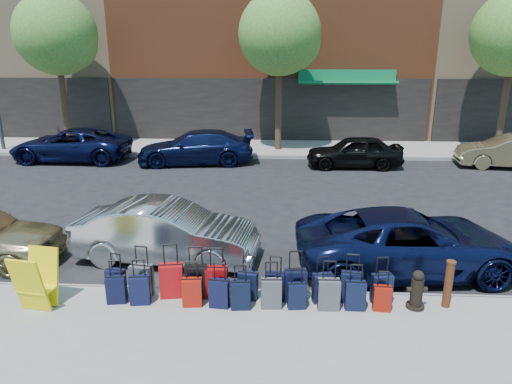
# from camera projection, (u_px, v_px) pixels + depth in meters

# --- Properties ---
(ground) EXTENTS (120.00, 120.00, 0.00)m
(ground) POSITION_uv_depth(u_px,v_px,m) (258.00, 219.00, 13.42)
(ground) COLOR black
(ground) RESTS_ON ground
(sidewalk_near) EXTENTS (60.00, 4.00, 0.15)m
(sidewalk_near) POSITION_uv_depth(u_px,v_px,m) (238.00, 357.00, 7.19)
(sidewalk_near) COLOR gray
(sidewalk_near) RESTS_ON ground
(sidewalk_far) EXTENTS (60.00, 4.00, 0.15)m
(sidewalk_far) POSITION_uv_depth(u_px,v_px,m) (268.00, 148.00, 22.95)
(sidewalk_far) COLOR gray
(sidewalk_far) RESTS_ON ground
(curb_near) EXTENTS (60.00, 0.08, 0.15)m
(curb_near) POSITION_uv_depth(u_px,v_px,m) (247.00, 293.00, 9.12)
(curb_near) COLOR gray
(curb_near) RESTS_ON ground
(curb_far) EXTENTS (60.00, 0.08, 0.15)m
(curb_far) POSITION_uv_depth(u_px,v_px,m) (267.00, 157.00, 21.02)
(curb_far) COLOR gray
(curb_far) RESTS_ON ground
(tree_left) EXTENTS (3.80, 3.80, 7.27)m
(tree_left) POSITION_uv_depth(u_px,v_px,m) (59.00, 36.00, 21.42)
(tree_left) COLOR black
(tree_left) RESTS_ON sidewalk_far
(tree_center) EXTENTS (3.80, 3.80, 7.27)m
(tree_center) POSITION_uv_depth(u_px,v_px,m) (283.00, 36.00, 20.87)
(tree_center) COLOR black
(tree_center) RESTS_ON sidewalk_far
(suitcase_front_0) EXTENTS (0.39, 0.26, 0.86)m
(suitcase_front_0) POSITION_uv_depth(u_px,v_px,m) (116.00, 282.00, 8.84)
(suitcase_front_0) COLOR black
(suitcase_front_0) RESTS_ON sidewalk_near
(suitcase_front_1) EXTENTS (0.45, 0.29, 1.01)m
(suitcase_front_1) POSITION_uv_depth(u_px,v_px,m) (142.00, 280.00, 8.82)
(suitcase_front_1) COLOR #414146
(suitcase_front_1) RESTS_ON sidewalk_near
(suitcase_front_2) EXTENTS (0.48, 0.31, 1.07)m
(suitcase_front_2) POSITION_uv_depth(u_px,v_px,m) (172.00, 281.00, 8.76)
(suitcase_front_2) COLOR #A10A0E
(suitcase_front_2) RESTS_ON sidewalk_near
(suitcase_front_3) EXTENTS (0.45, 0.28, 1.03)m
(suitcase_front_3) POSITION_uv_depth(u_px,v_px,m) (196.00, 282.00, 8.74)
(suitcase_front_3) COLOR black
(suitcase_front_3) RESTS_ON sidewalk_near
(suitcase_front_4) EXTENTS (0.42, 0.24, 1.00)m
(suitcase_front_4) POSITION_uv_depth(u_px,v_px,m) (217.00, 282.00, 8.74)
(suitcase_front_4) COLOR maroon
(suitcase_front_4) RESTS_ON sidewalk_near
(suitcase_front_5) EXTENTS (0.40, 0.27, 0.88)m
(suitcase_front_5) POSITION_uv_depth(u_px,v_px,m) (248.00, 285.00, 8.70)
(suitcase_front_5) COLOR black
(suitcase_front_5) RESTS_ON sidewalk_near
(suitcase_front_6) EXTENTS (0.38, 0.23, 0.88)m
(suitcase_front_6) POSITION_uv_depth(u_px,v_px,m) (275.00, 286.00, 8.67)
(suitcase_front_6) COLOR black
(suitcase_front_6) RESTS_ON sidewalk_near
(suitcase_front_7) EXTENTS (0.43, 0.26, 0.99)m
(suitcase_front_7) POSITION_uv_depth(u_px,v_px,m) (295.00, 285.00, 8.64)
(suitcase_front_7) COLOR black
(suitcase_front_7) RESTS_ON sidewalk_near
(suitcase_front_8) EXTENTS (0.41, 0.28, 0.90)m
(suitcase_front_8) POSITION_uv_depth(u_px,v_px,m) (323.00, 288.00, 8.59)
(suitcase_front_8) COLOR black
(suitcase_front_8) RESTS_ON sidewalk_near
(suitcase_front_9) EXTENTS (0.42, 0.27, 0.96)m
(suitcase_front_9) POSITION_uv_depth(u_px,v_px,m) (351.00, 287.00, 8.58)
(suitcase_front_9) COLOR black
(suitcase_front_9) RESTS_ON sidewalk_near
(suitcase_front_10) EXTENTS (0.40, 0.26, 0.91)m
(suitcase_front_10) POSITION_uv_depth(u_px,v_px,m) (382.00, 289.00, 8.56)
(suitcase_front_10) COLOR black
(suitcase_front_10) RESTS_ON sidewalk_near
(suitcase_back_0) EXTENTS (0.38, 0.25, 0.85)m
(suitcase_back_0) POSITION_uv_depth(u_px,v_px,m) (116.00, 290.00, 8.57)
(suitcase_back_0) COLOR black
(suitcase_back_0) RESTS_ON sidewalk_near
(suitcase_back_1) EXTENTS (0.39, 0.26, 0.88)m
(suitcase_back_1) POSITION_uv_depth(u_px,v_px,m) (140.00, 290.00, 8.53)
(suitcase_back_1) COLOR black
(suitcase_back_1) RESTS_ON sidewalk_near
(suitcase_back_3) EXTENTS (0.38, 0.24, 0.86)m
(suitcase_back_3) POSITION_uv_depth(u_px,v_px,m) (192.00, 292.00, 8.47)
(suitcase_back_3) COLOR #9F150A
(suitcase_back_3) RESTS_ON sidewalk_near
(suitcase_back_4) EXTENTS (0.38, 0.25, 0.86)m
(suitcase_back_4) POSITION_uv_depth(u_px,v_px,m) (219.00, 293.00, 8.43)
(suitcase_back_4) COLOR black
(suitcase_back_4) RESTS_ON sidewalk_near
(suitcase_back_5) EXTENTS (0.38, 0.24, 0.86)m
(suitcase_back_5) POSITION_uv_depth(u_px,v_px,m) (241.00, 295.00, 8.37)
(suitcase_back_5) COLOR black
(suitcase_back_5) RESTS_ON sidewalk_near
(suitcase_back_6) EXTENTS (0.39, 0.24, 0.89)m
(suitcase_back_6) POSITION_uv_depth(u_px,v_px,m) (271.00, 293.00, 8.40)
(suitcase_back_6) COLOR #424248
(suitcase_back_6) RESTS_ON sidewalk_near
(suitcase_back_7) EXTENTS (0.35, 0.23, 0.79)m
(suitcase_back_7) POSITION_uv_depth(u_px,v_px,m) (297.00, 296.00, 8.39)
(suitcase_back_7) COLOR black
(suitcase_back_7) RESTS_ON sidewalk_near
(suitcase_back_8) EXTENTS (0.40, 0.24, 0.94)m
(suitcase_back_8) POSITION_uv_depth(u_px,v_px,m) (329.00, 294.00, 8.34)
(suitcase_back_8) COLOR #434248
(suitcase_back_8) RESTS_ON sidewalk_near
(suitcase_back_9) EXTENTS (0.37, 0.22, 0.87)m
(suitcase_back_9) POSITION_uv_depth(u_px,v_px,m) (355.00, 295.00, 8.34)
(suitcase_back_9) COLOR black
(suitcase_back_9) RESTS_ON sidewalk_near
(suitcase_back_10) EXTENTS (0.33, 0.21, 0.76)m
(suitcase_back_10) POSITION_uv_depth(u_px,v_px,m) (382.00, 298.00, 8.32)
(suitcase_back_10) COLOR maroon
(suitcase_back_10) RESTS_ON sidewalk_near
(fire_hydrant) EXTENTS (0.38, 0.34, 0.75)m
(fire_hydrant) POSITION_uv_depth(u_px,v_px,m) (417.00, 291.00, 8.37)
(fire_hydrant) COLOR black
(fire_hydrant) RESTS_ON sidewalk_near
(bollard) EXTENTS (0.17, 0.17, 0.92)m
(bollard) POSITION_uv_depth(u_px,v_px,m) (448.00, 283.00, 8.37)
(bollard) COLOR #38190C
(bollard) RESTS_ON sidewalk_near
(display_rack) EXTENTS (0.70, 0.75, 1.09)m
(display_rack) POSITION_uv_depth(u_px,v_px,m) (36.00, 281.00, 8.31)
(display_rack) COLOR yellow
(display_rack) RESTS_ON sidewalk_near
(car_near_1) EXTENTS (4.35, 1.89, 1.39)m
(car_near_1) POSITION_uv_depth(u_px,v_px,m) (167.00, 232.00, 10.56)
(car_near_1) COLOR #BABDC2
(car_near_1) RESTS_ON ground
(car_near_2) EXTENTS (5.12, 2.74, 1.37)m
(car_near_2) POSITION_uv_depth(u_px,v_px,m) (409.00, 242.00, 10.05)
(car_near_2) COLOR #0D143B
(car_near_2) RESTS_ON ground
(car_far_0) EXTENTS (5.24, 2.48, 1.44)m
(car_far_0) POSITION_uv_depth(u_px,v_px,m) (71.00, 145.00, 20.43)
(car_far_0) COLOR #0B0F33
(car_far_0) RESTS_ON ground
(car_far_1) EXTENTS (5.23, 2.67, 1.45)m
(car_far_1) POSITION_uv_depth(u_px,v_px,m) (196.00, 147.00, 19.89)
(car_far_1) COLOR #0B1233
(car_far_1) RESTS_ON ground
(car_far_2) EXTENTS (4.01, 1.68, 1.35)m
(car_far_2) POSITION_uv_depth(u_px,v_px,m) (354.00, 152.00, 19.27)
(car_far_2) COLOR black
(car_far_2) RESTS_ON ground
(car_far_3) EXTENTS (4.35, 2.00, 1.38)m
(car_far_3) POSITION_uv_depth(u_px,v_px,m) (510.00, 152.00, 19.17)
(car_far_3) COLOR #94835A
(car_far_3) RESTS_ON ground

